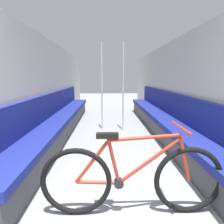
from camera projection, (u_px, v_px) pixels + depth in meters
name	position (u px, v px, depth m)	size (l,w,h in m)	color
wall_left	(46.00, 88.00, 4.38)	(0.10, 10.59, 2.12)	beige
wall_right	(177.00, 88.00, 4.46)	(0.10, 10.59, 2.12)	beige
bench_seat_row_left	(60.00, 121.00, 4.56)	(0.50, 6.18, 0.94)	#3D3D42
bench_seat_row_right	(163.00, 120.00, 4.63)	(0.50, 6.18, 0.94)	#3D3D42
bicycle	(133.00, 179.00, 1.87)	(1.73, 0.46, 0.86)	black
grab_pole_near	(123.00, 88.00, 4.79)	(0.08, 0.08, 2.10)	gray
grab_pole_far	(102.00, 88.00, 4.85)	(0.08, 0.08, 2.10)	gray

